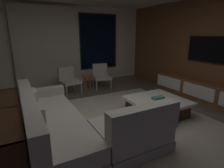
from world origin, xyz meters
TOP-DOWN VIEW (x-y plane):
  - floor at (0.00, 0.00)m, footprint 9.20×9.20m
  - back_wall_with_window at (-0.06, 3.62)m, footprint 6.60×0.30m
  - media_wall at (3.06, 0.00)m, footprint 0.12×7.80m
  - area_rug at (0.35, -0.10)m, footprint 3.20×3.80m
  - sectional_couch at (-0.89, -0.15)m, footprint 1.98×2.50m
  - coffee_table at (1.06, 0.00)m, footprint 1.16×1.16m
  - book_stack_on_coffee_table at (1.08, -0.02)m, footprint 0.27×0.19m
  - accent_chair_near_window at (0.90, 2.54)m, footprint 0.63×0.65m
  - accent_chair_by_curtain at (-0.21, 2.48)m, footprint 0.64×0.65m
  - side_stool at (0.40, 2.56)m, footprint 0.32×0.32m
  - media_console at (2.77, 0.05)m, footprint 0.46×3.10m
  - mounted_tv at (2.95, 0.25)m, footprint 0.05×1.18m
  - console_table_behind_couch at (-1.80, -0.03)m, footprint 0.40×2.10m

SIDE VIEW (x-z plane):
  - floor at x=0.00m, z-range 0.00..0.00m
  - area_rug at x=0.35m, z-range 0.00..0.01m
  - coffee_table at x=1.06m, z-range 0.01..0.37m
  - media_console at x=2.77m, z-range -0.01..0.51m
  - sectional_couch at x=-0.89m, z-range -0.12..0.70m
  - side_stool at x=0.40m, z-range 0.14..0.60m
  - book_stack_on_coffee_table at x=1.08m, z-range 0.36..0.42m
  - console_table_behind_couch at x=-1.80m, z-range 0.04..0.78m
  - accent_chair_near_window at x=0.90m, z-range 0.04..0.82m
  - accent_chair_by_curtain at x=-0.21m, z-range 0.04..0.82m
  - back_wall_with_window at x=-0.06m, z-range -0.01..2.69m
  - mounted_tv at x=2.95m, z-range 1.01..1.69m
  - media_wall at x=3.06m, z-range 0.00..2.70m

